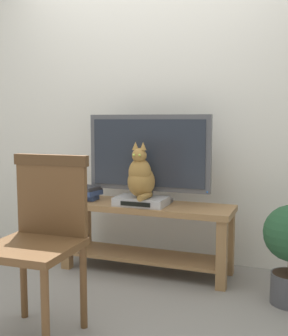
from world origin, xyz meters
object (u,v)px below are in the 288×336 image
Objects in this scene: tv_stand at (146,225)px; media_box at (141,201)px; tv at (149,156)px; wooden_chair at (41,230)px; cat at (141,177)px; book_stack at (86,192)px.

media_box reaches higher than tv_stand.
tv is 0.99× the size of wooden_chair.
tv_stand is 3.17× the size of cat.
tv_stand is 3.45× the size of media_box.
book_stack is (-0.50, 0.06, -0.15)m from cat.
cat is 1.03m from wooden_chair.
media_box is at bearing -106.04° from tv_stand.
media_box is (-0.02, -0.11, -0.33)m from tv.
book_stack is at bearing -173.24° from tv.
tv is (0.00, 0.05, 0.53)m from tv_stand.
tv_stand is at bearing -90.03° from tv.
tv is 1.19m from wooden_chair.
cat is at bearing 79.06° from wooden_chair.
tv is 0.60m from book_stack.
tv_stand is 1.37× the size of tv.
wooden_chair reaches higher than book_stack.
media_box is 0.92× the size of cat.
book_stack is (-0.30, 1.06, 0.02)m from wooden_chair.
cat is 0.52m from book_stack.
wooden_chair reaches higher than tv_stand.
tv_stand is at bearing 77.60° from cat.
tv_stand is 0.21m from media_box.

